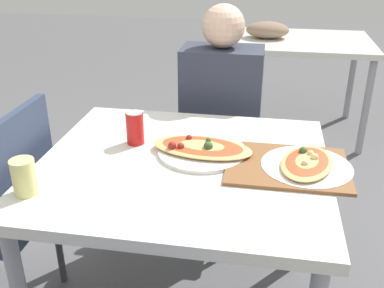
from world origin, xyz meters
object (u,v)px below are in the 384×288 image
Objects in this scene: chair_side_left at (6,206)px; person_seated at (221,108)px; drink_glass at (24,177)px; pizza_second at (307,165)px; pizza_main at (202,149)px; dining_table at (183,181)px; soda_can at (135,128)px; chair_far_seated at (222,132)px.

chair_side_left is 1.06m from person_seated.
person_seated reaches higher than chair_side_left.
pizza_second is (0.86, 0.31, -0.04)m from drink_glass.
dining_table is at bearing -126.29° from pizza_main.
person_seated is 0.62m from soda_can.
person_seated is at bearing 85.16° from dining_table.
pizza_main is at bearing -80.44° from chair_side_left.
chair_side_left is at bearing -176.46° from pizza_second.
chair_far_seated is 2.92× the size of pizza_second.
person_seated is 9.41× the size of soda_can.
pizza_second is (0.36, -0.77, 0.25)m from chair_far_seated.
person_seated is at bearing 62.95° from drink_glass.
chair_far_seated is (0.06, 0.79, -0.15)m from dining_table.
chair_far_seated is 0.76m from pizza_main.
chair_side_left is at bearing 44.11° from person_seated.
soda_can is 1.09× the size of drink_glass.
chair_far_seated is 7.24× the size of soda_can.
soda_can reaches higher than pizza_second.
dining_table is 0.54m from drink_glass.
pizza_main is at bearing -9.47° from soda_can.
person_seated reaches higher than chair_far_seated.
chair_far_seated is at bearing 85.87° from dining_table.
chair_side_left is 7.24× the size of soda_can.
dining_table is 0.81m from chair_far_seated.
drink_glass is (-0.49, -0.96, 0.10)m from person_seated.
pizza_main is 3.07× the size of soda_can.
dining_table is at bearing -85.90° from chair_side_left.
dining_table is 0.85× the size of person_seated.
chair_side_left is 0.79m from pizza_main.
soda_can is at bearing 68.61° from chair_far_seated.
chair_side_left is at bearing 137.15° from drink_glass.
dining_table is 0.28m from soda_can.
person_seated is 1.08m from drink_glass.
pizza_main is (-0.00, -0.60, 0.06)m from person_seated.
chair_far_seated is 0.89m from pizza_second.
pizza_second is at bearing -8.81° from pizza_main.
chair_far_seated is at bearing 68.61° from soda_can.
drink_glass is 0.91m from pizza_second.
pizza_second is (0.36, -0.65, 0.06)m from person_seated.
person_seated is 3.79× the size of pizza_second.
soda_can is at bearing 149.79° from dining_table.
pizza_second is at bearing 119.14° from person_seated.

